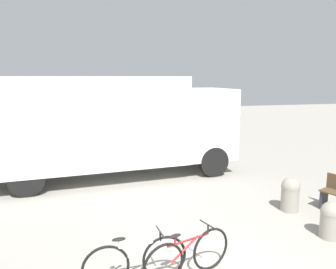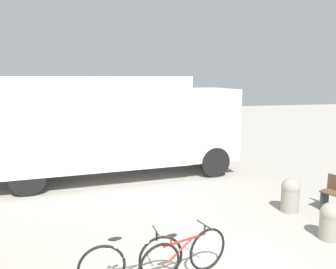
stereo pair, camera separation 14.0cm
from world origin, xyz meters
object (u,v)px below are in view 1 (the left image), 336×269
(delivery_truck, at_px, (110,123))
(bicycle_middle, at_px, (188,256))
(bollard_near_bench, at_px, (331,219))
(bollard_far_bench, at_px, (290,193))
(bicycle_near, at_px, (136,262))

(delivery_truck, height_order, bicycle_middle, delivery_truck)
(bicycle_middle, distance_m, bollard_near_bench, 3.36)
(bollard_near_bench, bearing_deg, delivery_truck, 127.84)
(delivery_truck, distance_m, bollard_far_bench, 5.82)
(delivery_truck, relative_size, bollard_near_bench, 10.68)
(bicycle_middle, relative_size, bollard_near_bench, 2.11)
(bicycle_near, bearing_deg, bicycle_middle, -7.61)
(bicycle_near, bearing_deg, delivery_truck, 84.88)
(bicycle_middle, bearing_deg, bicycle_near, 158.52)
(delivery_truck, distance_m, bollard_near_bench, 6.86)
(bicycle_middle, xyz_separation_m, bollard_far_bench, (3.32, 2.05, 0.05))
(delivery_truck, relative_size, bicycle_middle, 5.07)
(delivery_truck, bearing_deg, bollard_near_bench, -56.87)
(bicycle_near, distance_m, bollard_far_bench, 4.64)
(bollard_near_bench, bearing_deg, bicycle_middle, -169.49)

